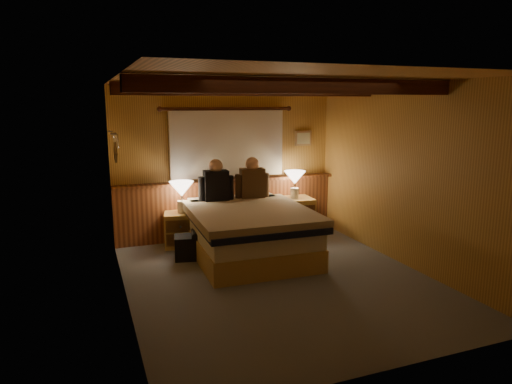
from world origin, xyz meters
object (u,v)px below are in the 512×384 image
lamp_left (182,191)px  lamp_right (295,179)px  nightstand_left (181,229)px  duffel_bag (195,246)px  nightstand_right (295,216)px  person_left (216,183)px  person_right (252,181)px  bed (248,231)px

lamp_left → lamp_right: size_ratio=1.05×
nightstand_left → duffel_bag: size_ratio=0.92×
nightstand_right → person_left: person_left is taller
nightstand_right → lamp_left: lamp_left is taller
lamp_right → person_right: (-0.76, -0.07, 0.03)m
bed → lamp_right: lamp_right is taller
lamp_left → person_right: (1.08, -0.12, 0.10)m
person_left → person_right: 0.58m
nightstand_right → lamp_left: (-1.86, 0.04, 0.55)m
nightstand_left → nightstand_right: 1.89m
nightstand_left → lamp_right: lamp_right is taller
bed → duffel_bag: size_ratio=3.51×
nightstand_right → lamp_right: 0.62m
bed → person_left: 0.94m
nightstand_right → lamp_right: (-0.02, -0.01, 0.62)m
person_left → duffel_bag: (-0.46, -0.49, -0.78)m
nightstand_left → person_left: bearing=-1.2°
lamp_left → lamp_right: lamp_right is taller
person_left → person_right: size_ratio=0.99×
bed → duffel_bag: (-0.74, 0.19, -0.19)m
nightstand_left → lamp_right: bearing=10.4°
nightstand_right → nightstand_left: bearing=-176.8°
nightstand_left → lamp_right: (1.87, -0.05, 0.67)m
bed → lamp_left: lamp_left is taller
nightstand_left → nightstand_right: bearing=10.9°
nightstand_right → person_left: bearing=-172.0°
person_right → duffel_bag: bearing=-148.2°
person_left → duffel_bag: 1.03m
bed → lamp_left: bearing=135.8°
bed → person_left: person_left is taller
nightstand_left → person_right: size_ratio=0.84×
lamp_left → duffel_bag: 0.92m
person_right → lamp_right: bearing=11.6°
bed → nightstand_left: 1.14m
lamp_left → person_right: 1.09m
lamp_left → duffel_bag: lamp_left is taller
nightstand_left → lamp_left: size_ratio=1.17×
person_left → nightstand_right: bearing=8.2°
person_right → duffel_bag: (-1.05, -0.49, -0.78)m
bed → duffel_bag: bed is taller
nightstand_left → person_right: 1.32m
nightstand_right → lamp_left: size_ratio=1.29×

